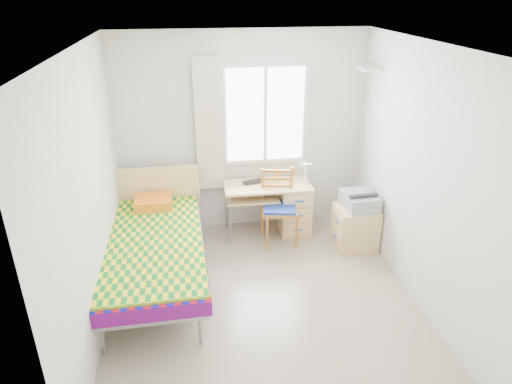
# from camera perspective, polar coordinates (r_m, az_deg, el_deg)

# --- Properties ---
(floor) EXTENTS (3.50, 3.50, 0.00)m
(floor) POSITION_cam_1_polar(r_m,az_deg,el_deg) (5.00, 0.94, -13.33)
(floor) COLOR #BCAD93
(floor) RESTS_ON ground
(ceiling) EXTENTS (3.50, 3.50, 0.00)m
(ceiling) POSITION_cam_1_polar(r_m,az_deg,el_deg) (3.97, 1.20, 17.75)
(ceiling) COLOR white
(ceiling) RESTS_ON wall_back
(wall_back) EXTENTS (3.20, 0.00, 3.20)m
(wall_back) POSITION_cam_1_polar(r_m,az_deg,el_deg) (5.95, -1.78, 7.24)
(wall_back) COLOR silver
(wall_back) RESTS_ON ground
(wall_left) EXTENTS (0.00, 3.50, 3.50)m
(wall_left) POSITION_cam_1_polar(r_m,az_deg,el_deg) (4.37, -20.10, -0.93)
(wall_left) COLOR silver
(wall_left) RESTS_ON ground
(wall_right) EXTENTS (0.00, 3.50, 3.50)m
(wall_right) POSITION_cam_1_polar(r_m,az_deg,el_deg) (4.84, 20.09, 1.53)
(wall_right) COLOR silver
(wall_right) RESTS_ON ground
(window) EXTENTS (1.10, 0.04, 1.30)m
(window) POSITION_cam_1_polar(r_m,az_deg,el_deg) (5.90, 1.15, 9.62)
(window) COLOR white
(window) RESTS_ON wall_back
(curtain) EXTENTS (0.35, 0.05, 1.70)m
(curtain) POSITION_cam_1_polar(r_m,az_deg,el_deg) (5.80, -5.87, 8.23)
(curtain) COLOR beige
(curtain) RESTS_ON wall_back
(floating_shelf) EXTENTS (0.20, 0.32, 0.03)m
(floating_shelf) POSITION_cam_1_polar(r_m,az_deg,el_deg) (5.79, 13.88, 14.73)
(floating_shelf) COLOR white
(floating_shelf) RESTS_ON wall_right
(bed) EXTENTS (1.10, 2.28, 0.98)m
(bed) POSITION_cam_1_polar(r_m,az_deg,el_deg) (5.16, -12.48, -6.31)
(bed) COLOR gray
(bed) RESTS_ON floor
(desk) EXTENTS (1.13, 0.53, 0.70)m
(desk) POSITION_cam_1_polar(r_m,az_deg,el_deg) (6.09, 4.14, -1.66)
(desk) COLOR #DEAD74
(desk) RESTS_ON floor
(chair) EXTENTS (0.49, 0.49, 0.97)m
(chair) POSITION_cam_1_polar(r_m,az_deg,el_deg) (5.79, 2.93, -1.34)
(chair) COLOR brown
(chair) RESTS_ON floor
(cabinet) EXTENTS (0.51, 0.45, 0.54)m
(cabinet) POSITION_cam_1_polar(r_m,az_deg,el_deg) (5.90, 12.29, -4.35)
(cabinet) COLOR #DDBB71
(cabinet) RESTS_ON floor
(printer) EXTENTS (0.42, 0.48, 0.19)m
(printer) POSITION_cam_1_polar(r_m,az_deg,el_deg) (5.76, 12.82, -1.00)
(printer) COLOR gray
(printer) RESTS_ON cabinet
(laptop) EXTENTS (0.33, 0.27, 0.02)m
(laptop) POSITION_cam_1_polar(r_m,az_deg,el_deg) (5.93, -0.18, 1.16)
(laptop) COLOR black
(laptop) RESTS_ON desk
(pen_cup) EXTENTS (0.09, 0.09, 0.09)m
(pen_cup) POSITION_cam_1_polar(r_m,az_deg,el_deg) (6.04, 2.75, 1.92)
(pen_cup) COLOR #EC581A
(pen_cup) RESTS_ON desk
(task_lamp) EXTENTS (0.21, 0.31, 0.37)m
(task_lamp) POSITION_cam_1_polar(r_m,az_deg,el_deg) (5.82, 5.95, 2.87)
(task_lamp) COLOR white
(task_lamp) RESTS_ON desk
(book) EXTENTS (0.24, 0.27, 0.02)m
(book) POSITION_cam_1_polar(r_m,az_deg,el_deg) (5.92, -0.32, -0.20)
(book) COLOR gray
(book) RESTS_ON desk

